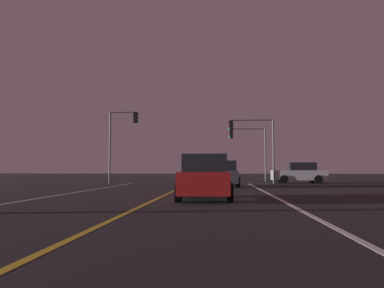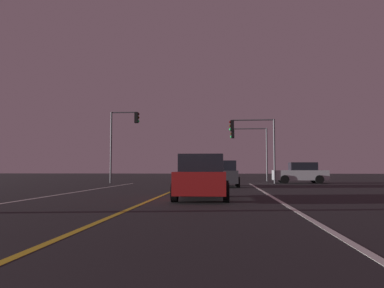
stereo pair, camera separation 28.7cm
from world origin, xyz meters
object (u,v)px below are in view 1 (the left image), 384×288
Objects in this scene: car_lead_same_lane at (206,178)px; car_ahead_far at (224,174)px; traffic_light_near_right at (251,135)px; car_crossing_side at (299,173)px; traffic_light_near_left at (123,131)px; traffic_light_far_right at (247,141)px.

car_ahead_far is at bearing -4.13° from car_lead_same_lane.
car_lead_same_lane is 16.88m from traffic_light_near_right.
car_lead_same_lane is (-7.03, -17.23, 0.00)m from car_crossing_side.
traffic_light_near_left reaches higher than car_ahead_far.
car_crossing_side is at bearing -167.15° from traffic_light_near_right.
car_crossing_side is 5.11m from traffic_light_near_right.
traffic_light_near_right reaches higher than car_crossing_side.
car_crossing_side is 1.00× the size of car_lead_same_lane.
car_lead_same_lane is (-0.77, -10.65, 0.00)m from car_ahead_far.
car_crossing_side is at bearing -22.19° from car_lead_same_lane.
traffic_light_near_left reaches higher than traffic_light_near_right.
car_ahead_far is 0.72× the size of traffic_light_near_left.
traffic_light_near_right reaches higher than car_lead_same_lane.
traffic_light_far_right is (0.07, 5.50, -0.10)m from traffic_light_near_right.
traffic_light_far_right is (-3.92, 4.59, 2.98)m from car_crossing_side.
traffic_light_near_left is (-8.31, 5.67, 3.52)m from car_ahead_far.
car_crossing_side is 0.85× the size of traffic_light_far_right.
traffic_light_near_right is 10.59m from traffic_light_near_left.
car_crossing_side is at bearing 130.46° from traffic_light_far_right.
traffic_light_far_right is at bearing -8.11° from car_lead_same_lane.
traffic_light_near_right reaches higher than car_ahead_far.
car_ahead_far is 10.66m from traffic_light_near_left.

